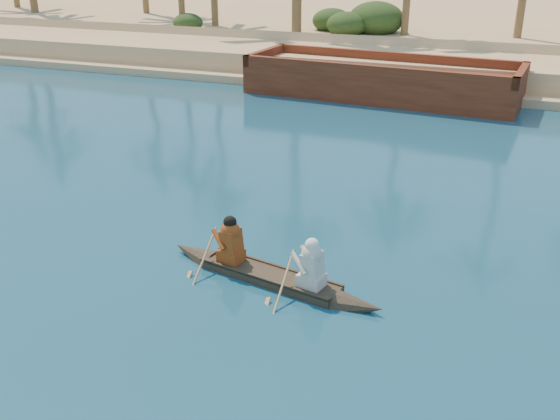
% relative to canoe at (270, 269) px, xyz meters
% --- Properties ---
extents(sandy_embankment, '(150.00, 51.00, 1.50)m').
position_rel_canoe_xyz_m(sandy_embankment, '(-8.00, 42.14, 0.26)').
color(sandy_embankment, tan).
rests_on(sandy_embankment, ground).
extents(shrub_cluster, '(100.00, 6.00, 2.40)m').
position_rel_canoe_xyz_m(shrub_cluster, '(-8.00, 26.75, 0.93)').
color(shrub_cluster, '#1D3212').
rests_on(shrub_cluster, ground).
extents(canoe, '(5.08, 1.65, 1.39)m').
position_rel_canoe_xyz_m(canoe, '(0.00, 0.00, 0.00)').
color(canoe, '#392F1F').
rests_on(canoe, ground).
extents(barge_mid, '(12.21, 4.90, 1.99)m').
position_rel_canoe_xyz_m(barge_mid, '(-1.58, 17.25, 0.43)').
color(barge_mid, maroon).
rests_on(barge_mid, ground).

